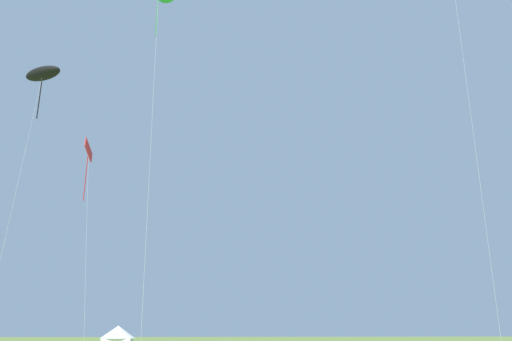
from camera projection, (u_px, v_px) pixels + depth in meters
The scene contains 3 objects.
kite_black_parafoil at pixel (43, 74), 42.70m from camera, with size 3.91×4.09×23.10m.
kite_red_diamond at pixel (88, 154), 40.52m from camera, with size 1.88×3.12×16.82m.
festival_tent_left at pixel (118, 336), 61.95m from camera, with size 4.20×4.20×2.73m.
Camera 1 is at (-4.15, -5.93, 2.09)m, focal length 36.18 mm.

